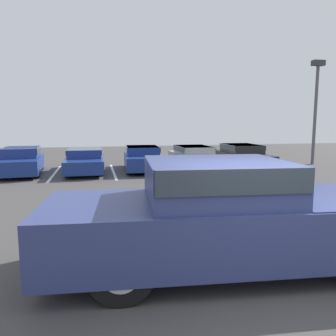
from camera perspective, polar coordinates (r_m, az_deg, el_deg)
The scene contains 13 objects.
ground_plane at distance 5.12m, azimuth 17.16°, elevation -20.55°, with size 60.00×60.00×0.00m, color #423F3F.
stall_stripe_b at distance 16.63m, azimuth -19.13°, elevation -0.87°, with size 0.12×5.21×0.01m, color white.
stall_stripe_c at distance 16.54m, azimuth -9.51°, elevation -0.59°, with size 0.12×5.21×0.01m, color white.
stall_stripe_d at distance 16.90m, azimuth -0.06°, elevation -0.29°, with size 0.12×5.21×0.01m, color white.
stall_stripe_e at distance 17.71m, azimuth 8.77°, elevation -0.01°, with size 0.12×5.21×0.01m, color white.
stall_stripe_f at distance 18.89m, azimuth 16.66°, elevation 0.24°, with size 0.12×5.21×0.01m, color white.
pickup_truck at distance 5.55m, azimuth 11.49°, elevation -7.95°, with size 6.30×2.66×1.81m.
parked_sedan_a at distance 16.93m, azimuth -24.13°, elevation 1.27°, with size 2.06×4.45×1.26m.
parked_sedan_b at distance 16.59m, azimuth -14.25°, elevation 1.46°, with size 1.77×4.69×1.16m.
parked_sedan_c at distance 16.70m, azimuth -4.48°, elevation 1.82°, with size 1.99×4.30×1.22m.
parked_sedan_d at distance 17.35m, azimuth 4.50°, elevation 2.00°, with size 1.88×4.64×1.19m.
parked_sedan_e at distance 18.17m, azimuth 12.71°, elevation 2.18°, with size 2.09×4.84×1.25m.
light_post at distance 20.86m, azimuth 24.37°, elevation 10.70°, with size 0.70×0.36×5.89m.
Camera 1 is at (-2.31, -3.88, 2.41)m, focal length 35.00 mm.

